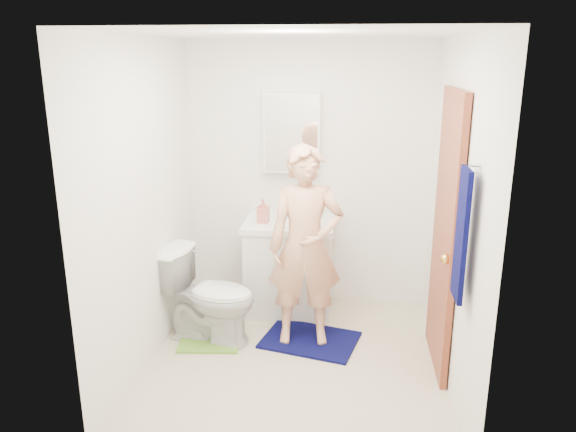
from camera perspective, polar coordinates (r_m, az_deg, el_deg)
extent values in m
cube|color=beige|center=(4.45, 0.78, -14.75)|extent=(2.20, 2.40, 0.02)
cube|color=white|center=(3.81, 0.93, 18.21)|extent=(2.20, 2.40, 0.02)
cube|color=white|center=(5.13, 2.14, 4.10)|extent=(2.20, 0.02, 2.40)
cube|color=white|center=(2.82, -1.50, -6.26)|extent=(2.20, 0.02, 2.40)
cube|color=white|center=(4.21, -14.38, 0.86)|extent=(0.02, 2.40, 2.40)
cube|color=white|center=(4.01, 16.83, -0.06)|extent=(0.02, 2.40, 2.40)
cube|color=white|center=(5.09, 0.11, -5.39)|extent=(0.75, 0.55, 0.80)
cube|color=white|center=(4.95, 0.11, -0.82)|extent=(0.79, 0.59, 0.05)
cylinder|color=white|center=(4.95, 0.11, -0.65)|extent=(0.40, 0.40, 0.03)
cylinder|color=silver|center=(5.10, 0.33, 0.69)|extent=(0.03, 0.03, 0.12)
cube|color=white|center=(5.00, 0.39, 8.45)|extent=(0.50, 0.12, 0.70)
cube|color=white|center=(4.94, 0.32, 8.36)|extent=(0.46, 0.01, 0.66)
cube|color=#9D472B|center=(4.20, 15.68, -1.76)|extent=(0.05, 0.80, 2.05)
sphere|color=gold|center=(3.92, 15.73, -4.23)|extent=(0.07, 0.07, 0.07)
cube|color=#06083E|center=(3.45, 17.22, -1.88)|extent=(0.03, 0.24, 0.80)
cylinder|color=silver|center=(3.36, 18.49, 4.94)|extent=(0.06, 0.02, 0.02)
imported|color=white|center=(4.64, -8.02, -7.97)|extent=(0.84, 0.59, 0.78)
cube|color=#06083E|center=(4.72, 2.25, -12.46)|extent=(0.85, 0.70, 0.02)
cube|color=#6DA938|center=(4.76, -7.91, -12.38)|extent=(0.53, 0.46, 0.02)
imported|color=#D26B62|center=(4.89, -2.54, 0.55)|extent=(0.11, 0.11, 0.21)
imported|color=#7E3A80|center=(5.05, 1.91, 0.34)|extent=(0.13, 0.13, 0.09)
imported|color=#DFA17D|center=(4.39, 1.79, -3.12)|extent=(0.62, 0.44, 1.60)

